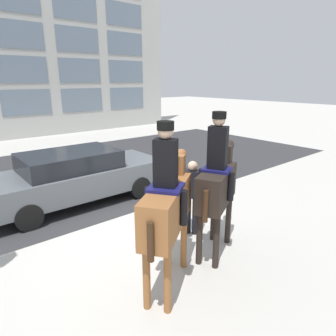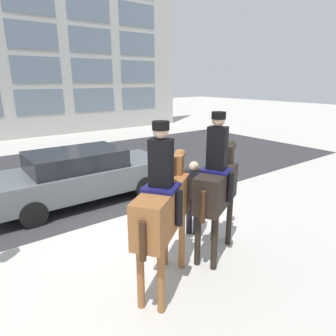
{
  "view_description": "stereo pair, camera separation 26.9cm",
  "coord_description": "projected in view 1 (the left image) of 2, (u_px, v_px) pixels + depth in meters",
  "views": [
    {
      "loc": [
        -3.23,
        -5.37,
        3.21
      ],
      "look_at": [
        0.21,
        -1.26,
        1.63
      ],
      "focal_mm": 32.0,
      "sensor_mm": 36.0,
      "label": 1
    },
    {
      "loc": [
        -3.02,
        -5.54,
        3.21
      ],
      "look_at": [
        0.21,
        -1.26,
        1.63
      ],
      "focal_mm": 32.0,
      "sensor_mm": 36.0,
      "label": 2
    }
  ],
  "objects": [
    {
      "name": "mounted_horse_lead",
      "position": [
        167.0,
        204.0,
        4.51
      ],
      "size": [
        1.71,
        1.35,
        2.67
      ],
      "rotation": [
        0.0,
        0.0,
        0.62
      ],
      "color": "brown",
      "rests_on": "ground_plane"
    },
    {
      "name": "ground_plane",
      "position": [
        126.0,
        226.0,
        6.84
      ],
      "size": [
        80.0,
        80.0,
        0.0
      ],
      "primitive_type": "plane",
      "color": "#B2AFA8"
    },
    {
      "name": "street_car_near_lane",
      "position": [
        75.0,
        176.0,
        7.98
      ],
      "size": [
        4.79,
        1.88,
        1.42
      ],
      "color": "#51565B",
      "rests_on": "ground_plane"
    },
    {
      "name": "mounted_horse_companion",
      "position": [
        217.0,
        182.0,
        5.44
      ],
      "size": [
        1.64,
        1.03,
        2.7
      ],
      "rotation": [
        0.0,
        0.0,
        0.46
      ],
      "color": "black",
      "rests_on": "ground_plane"
    },
    {
      "name": "pedestrian_bystander",
      "position": [
        192.0,
        192.0,
        6.25
      ],
      "size": [
        0.71,
        0.79,
        1.63
      ],
      "rotation": [
        0.0,
        0.0,
        -2.56
      ],
      "color": "black",
      "rests_on": "ground_plane"
    },
    {
      "name": "road_surface",
      "position": [
        52.0,
        176.0,
        10.34
      ],
      "size": [
        22.58,
        8.5,
        0.01
      ],
      "color": "#2D2D30",
      "rests_on": "ground_plane"
    }
  ]
}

